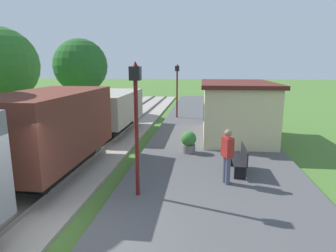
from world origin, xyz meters
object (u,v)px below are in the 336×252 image
lamp_post_near (136,105)px  lamp_post_far (177,81)px  person_waiting (227,154)px  potted_planter (189,142)px  station_hut (236,109)px  bench_near_hut (240,159)px  freight_train (42,137)px  tree_field_left (81,66)px  tree_trackside_far (0,65)px  bench_down_platform (223,115)px

lamp_post_near → lamp_post_far: (0.00, 12.66, 0.00)m
person_waiting → potted_planter: (-1.32, 3.14, -0.46)m
station_hut → bench_near_hut: (-0.37, -5.32, -0.93)m
lamp_post_far → lamp_post_near: bearing=-90.0°
freight_train → lamp_post_far: lamp_post_far is taller
person_waiting → tree_field_left: tree_field_left is taller
potted_planter → lamp_post_far: size_ratio=0.25×
station_hut → tree_trackside_far: 12.69m
freight_train → lamp_post_far: 12.18m
station_hut → tree_trackside_far: size_ratio=0.99×
lamp_post_far → tree_field_left: (-7.58, 1.65, 1.00)m
bench_down_platform → lamp_post_far: 3.96m
lamp_post_far → tree_trackside_far: (-9.04, -5.47, 1.04)m
bench_near_hut → lamp_post_near: 4.27m
lamp_post_far → person_waiting: bearing=-77.6°
station_hut → potted_planter: station_hut is taller
bench_near_hut → tree_trackside_far: (-12.12, 5.08, 3.12)m
freight_train → potted_planter: 5.67m
freight_train → person_waiting: freight_train is taller
station_hut → lamp_post_far: bearing=123.4°
bench_down_platform → potted_planter: bearing=-104.7°
station_hut → tree_trackside_far: (-12.50, -0.24, 2.19)m
freight_train → station_hut: 9.35m
station_hut → tree_field_left: 13.18m
bench_near_hut → station_hut: bearing=86.0°
person_waiting → freight_train: bearing=-25.3°
person_waiting → lamp_post_far: bearing=-104.0°
bench_near_hut → potted_planter: potted_planter is taller
lamp_post_near → tree_field_left: bearing=117.9°
person_waiting → lamp_post_near: lamp_post_near is taller
bench_down_platform → tree_field_left: size_ratio=0.26×
freight_train → bench_near_hut: size_ratio=12.93×
bench_down_platform → person_waiting: person_waiting is taller
lamp_post_far → station_hut: bearing=-56.6°
bench_down_platform → person_waiting: (-0.54, -10.19, 0.46)m
tree_field_left → station_hut: bearing=-31.9°
bench_down_platform → lamp_post_near: (-3.08, -11.30, 2.08)m
station_hut → person_waiting: size_ratio=3.39×
bench_near_hut → potted_planter: bearing=130.9°
freight_train → tree_trackside_far: tree_trackside_far is taller
lamp_post_far → tree_field_left: bearing=167.7°
potted_planter → person_waiting: bearing=-67.2°
bench_down_platform → person_waiting: size_ratio=0.88×
person_waiting → lamp_post_near: (-2.54, -1.12, 1.62)m
bench_down_platform → tree_field_left: 11.50m
potted_planter → tree_field_left: (-8.81, 10.06, 3.08)m
tree_trackside_far → lamp_post_far: bearing=31.1°
freight_train → tree_field_left: 14.13m
freight_train → station_hut: bearing=43.4°
station_hut → bench_down_platform: station_hut is taller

